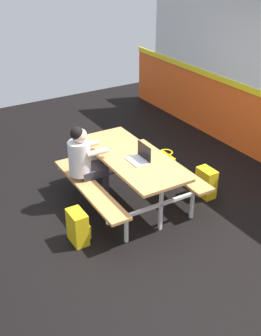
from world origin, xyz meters
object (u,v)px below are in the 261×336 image
laptop_silver (140,157)px  satchel_spare (206,183)px  student_nearer (85,160)px  tote_bag_bright (165,165)px  backpack_dark (78,227)px  picnic_table_main (131,166)px

laptop_silver → satchel_spare: bearing=75.1°
student_nearer → satchel_spare: (0.72, 1.58, -0.49)m
tote_bag_bright → satchel_spare: (0.79, 0.17, 0.02)m
laptop_silver → tote_bag_bright: 1.14m
backpack_dark → tote_bag_bright: bearing=112.5°
tote_bag_bright → satchel_spare: 0.80m
student_nearer → satchel_spare: student_nearer is taller
satchel_spare → student_nearer: bearing=-114.6°
laptop_silver → picnic_table_main: bearing=-169.1°
laptop_silver → tote_bag_bright: laptop_silver is taller
picnic_table_main → tote_bag_bright: bearing=111.8°
student_nearer → satchel_spare: 1.80m
tote_bag_bright → satchel_spare: satchel_spare is taller
picnic_table_main → backpack_dark: 1.17m
student_nearer → laptop_silver: bearing=52.0°
backpack_dark → satchel_spare: size_ratio=1.00×
picnic_table_main → satchel_spare: bearing=66.7°
tote_bag_bright → picnic_table_main: bearing=-68.2°
picnic_table_main → satchel_spare: picnic_table_main is taller
picnic_table_main → satchel_spare: 1.17m
student_nearer → backpack_dark: bearing=-33.3°
picnic_table_main → student_nearer: student_nearer is taller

